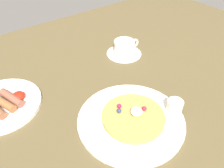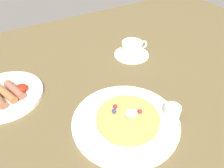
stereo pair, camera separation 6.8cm
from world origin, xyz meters
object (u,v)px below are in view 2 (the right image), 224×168
pancake_plate (126,122)px  coffee_saucer (131,54)px  syrup_ramekin (172,111)px  breakfast_plate (5,95)px  coffee_cup (132,48)px

pancake_plate → coffee_saucer: bearing=53.1°
syrup_ramekin → breakfast_plate: size_ratio=0.19×
coffee_saucer → breakfast_plate: bearing=-179.6°
coffee_saucer → coffee_cup: size_ratio=1.28×
syrup_ramekin → coffee_saucer: bearing=74.5°
coffee_cup → syrup_ramekin: bearing=-105.7°
syrup_ramekin → coffee_cup: coffee_cup is taller
syrup_ramekin → breakfast_plate: 51.30cm
pancake_plate → coffee_cup: size_ratio=2.75×
coffee_cup → pancake_plate: bearing=-127.1°
breakfast_plate → coffee_saucer: breakfast_plate is taller
syrup_ramekin → breakfast_plate: (-39.01, 33.25, -2.04)cm
breakfast_plate → syrup_ramekin: bearing=-40.4°
pancake_plate → coffee_saucer: 35.75cm
coffee_cup → breakfast_plate: bearing=-179.6°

